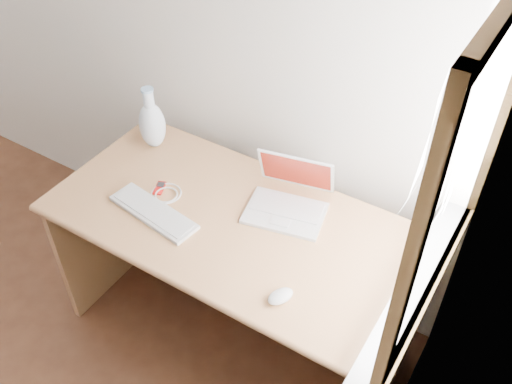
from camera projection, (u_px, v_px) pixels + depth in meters
The scene contains 9 objects.
window at pixel (457, 182), 1.53m from camera, with size 0.11×0.99×1.10m.
desk at pixel (243, 242), 2.38m from camera, with size 1.41×0.71×0.75m.
laptop at pixel (291, 199), 2.19m from camera, with size 0.34×0.31×0.20m.
external_keyboard at pixel (153, 212), 2.19m from camera, with size 0.40×0.17×0.02m.
mouse at pixel (280, 296), 1.89m from camera, with size 0.06×0.10×0.03m, color white.
ipod at pixel (160, 188), 2.31m from camera, with size 0.06×0.09×0.01m.
cable_coil at pixel (166, 193), 2.28m from camera, with size 0.12×0.12×0.01m, color white.
remote at pixel (138, 202), 2.25m from camera, with size 0.03×0.07×0.01m, color white.
vase at pixel (152, 124), 2.44m from camera, with size 0.11×0.11×0.29m.
Camera 1 is at (1.87, 0.03, 2.28)m, focal length 40.00 mm.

